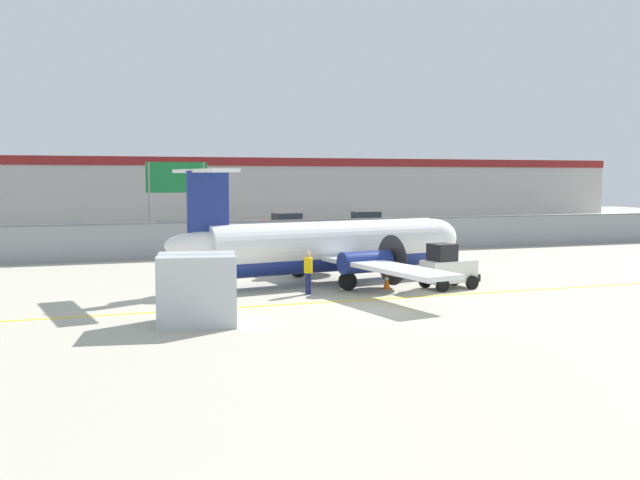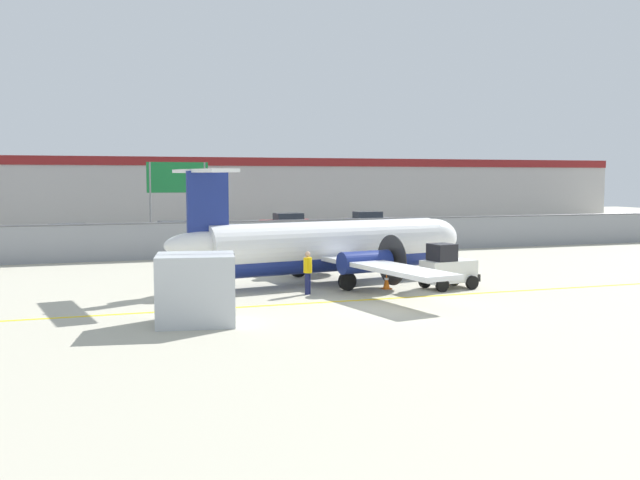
# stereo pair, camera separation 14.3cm
# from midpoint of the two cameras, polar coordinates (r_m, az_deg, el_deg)

# --- Properties ---
(ground_plane) EXTENTS (140.00, 140.00, 0.01)m
(ground_plane) POSITION_cam_midpoint_polar(r_m,az_deg,el_deg) (27.26, 5.25, -4.68)
(ground_plane) COLOR #B2AD99
(perimeter_fence) EXTENTS (98.00, 0.10, 2.10)m
(perimeter_fence) POSITION_cam_midpoint_polar(r_m,az_deg,el_deg) (42.13, -3.63, 0.28)
(perimeter_fence) COLOR gray
(perimeter_fence) RESTS_ON ground
(parking_lot_strip) EXTENTS (98.00, 17.00, 0.12)m
(parking_lot_strip) POSITION_cam_midpoint_polar(r_m,az_deg,el_deg) (53.36, -6.85, 0.11)
(parking_lot_strip) COLOR #38383A
(parking_lot_strip) RESTS_ON ground
(background_building) EXTENTS (91.00, 8.10, 6.50)m
(background_building) POSITION_cam_midpoint_polar(r_m,az_deg,el_deg) (71.37, -9.96, 3.87)
(background_building) COLOR #BCB7B2
(background_building) RESTS_ON ground
(commuter_airplane) EXTENTS (14.23, 16.03, 4.92)m
(commuter_airplane) POSITION_cam_midpoint_polar(r_m,az_deg,el_deg) (31.06, 0.87, -0.50)
(commuter_airplane) COLOR white
(commuter_airplane) RESTS_ON ground
(baggage_tug) EXTENTS (2.46, 1.66, 1.88)m
(baggage_tug) POSITION_cam_midpoint_polar(r_m,az_deg,el_deg) (29.91, 10.05, -2.23)
(baggage_tug) COLOR silver
(baggage_tug) RESTS_ON ground
(ground_crew_worker) EXTENTS (0.48, 0.49, 1.70)m
(ground_crew_worker) POSITION_cam_midpoint_polar(r_m,az_deg,el_deg) (28.00, -1.10, -2.44)
(ground_crew_worker) COLOR #191E4C
(ground_crew_worker) RESTS_ON ground
(cargo_container) EXTENTS (2.71, 2.38, 2.20)m
(cargo_container) POSITION_cam_midpoint_polar(r_m,az_deg,el_deg) (22.68, -9.99, -3.90)
(cargo_container) COLOR #B7BCC1
(cargo_container) RESTS_ON ground
(traffic_cone_near_left) EXTENTS (0.36, 0.36, 0.64)m
(traffic_cone_near_left) POSITION_cam_midpoint_polar(r_m,az_deg,el_deg) (29.58, 5.22, -3.31)
(traffic_cone_near_left) COLOR orange
(traffic_cone_near_left) RESTS_ON ground
(traffic_cone_near_right) EXTENTS (0.36, 0.36, 0.64)m
(traffic_cone_near_right) POSITION_cam_midpoint_polar(r_m,az_deg,el_deg) (31.20, 10.34, -2.94)
(traffic_cone_near_right) COLOR orange
(traffic_cone_near_right) RESTS_ON ground
(parked_car_0) EXTENTS (4.38, 2.41, 1.58)m
(parked_car_0) POSITION_cam_midpoint_polar(r_m,az_deg,el_deg) (47.32, -19.81, 0.24)
(parked_car_0) COLOR navy
(parked_car_0) RESTS_ON parking_lot_strip
(parked_car_1) EXTENTS (4.30, 2.21, 1.58)m
(parked_car_1) POSITION_cam_midpoint_polar(r_m,az_deg,el_deg) (48.55, -11.73, 0.55)
(parked_car_1) COLOR slate
(parked_car_1) RESTS_ON parking_lot_strip
(parked_car_2) EXTENTS (4.29, 2.20, 1.58)m
(parked_car_2) POSITION_cam_midpoint_polar(r_m,az_deg,el_deg) (58.38, -2.84, 1.38)
(parked_car_2) COLOR red
(parked_car_2) RESTS_ON parking_lot_strip
(parked_car_3) EXTENTS (4.20, 2.00, 1.58)m
(parked_car_3) POSITION_cam_midpoint_polar(r_m,az_deg,el_deg) (61.11, 3.74, 1.54)
(parked_car_3) COLOR slate
(parked_car_3) RESTS_ON parking_lot_strip
(highway_sign) EXTENTS (3.60, 0.14, 5.50)m
(highway_sign) POSITION_cam_midpoint_polar(r_m,az_deg,el_deg) (43.06, -11.48, 4.32)
(highway_sign) COLOR slate
(highway_sign) RESTS_ON ground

